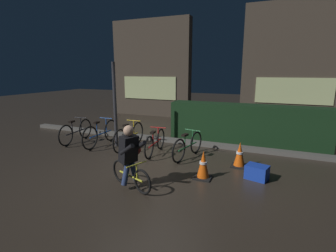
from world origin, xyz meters
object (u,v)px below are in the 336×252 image
Objects in this scene: parked_bike_left_mid at (101,133)px; traffic_cone_near at (203,165)px; parked_bike_center_left at (129,136)px; traffic_cone_far at (240,155)px; street_post at (115,105)px; parked_bike_center_right at (155,142)px; cyclist at (130,157)px; parked_bike_leftmost at (76,131)px; blue_crate at (257,172)px; parked_bike_right_mid at (188,146)px.

parked_bike_left_mid reaches higher than traffic_cone_near.
parked_bike_left_mid is at bearing 92.36° from parked_bike_center_left.
traffic_cone_near is 1.16m from traffic_cone_far.
traffic_cone_far is (3.68, -0.32, -0.95)m from street_post.
cyclist is at bearing -172.36° from parked_bike_center_right.
parked_bike_leftmost is 5.11m from traffic_cone_far.
parked_bike_center_right is (1.89, -0.11, -0.04)m from parked_bike_left_mid.
cyclist is (2.34, -2.14, 0.27)m from parked_bike_left_mid.
street_post reaches higher than blue_crate.
street_post is 1.01m from parked_bike_left_mid.
parked_bike_right_mid reaches higher than traffic_cone_near.
parked_bike_left_mid is at bearing 99.87° from parked_bike_right_mid.
parked_bike_right_mid is (2.82, -0.07, -0.04)m from parked_bike_left_mid.
street_post is 1.70m from parked_bike_leftmost.
parked_bike_center_right is at bearing 177.67° from traffic_cone_far.
street_post is 2.99m from cyclist.
parked_bike_center_left reaches higher than parked_bike_center_right.
cyclist is at bearing -148.85° from parked_bike_center_left.
parked_bike_leftmost is at bearing 178.02° from traffic_cone_far.
traffic_cone_near is (1.64, -1.07, -0.03)m from parked_bike_center_right.
parked_bike_leftmost is 4.64m from traffic_cone_near.
parked_bike_leftmost reaches higher than traffic_cone_near.
parked_bike_right_mid reaches higher than blue_crate.
parked_bike_center_left is at bearing 166.99° from blue_crate.
parked_bike_right_mid is (1.85, -0.13, -0.04)m from parked_bike_center_left.
parked_bike_left_mid reaches higher than traffic_cone_far.
parked_bike_left_mid is at bearing 177.28° from traffic_cone_far.
street_post is 5.65× the size of blue_crate.
parked_bike_leftmost reaches higher than parked_bike_center_right.
parked_bike_center_left is 2.84× the size of traffic_cone_far.
parked_bike_center_right reaches higher than traffic_cone_near.
blue_crate is 0.35× the size of cyclist.
street_post is at bearing 167.66° from blue_crate.
parked_bike_leftmost is 0.95× the size of parked_bike_center_left.
blue_crate is (1.77, -0.71, -0.17)m from parked_bike_right_mid.
parked_bike_right_mid is 2.14m from cyclist.
parked_bike_center_right reaches higher than traffic_cone_far.
traffic_cone_far is (0.62, 0.98, -0.00)m from traffic_cone_near.
parked_bike_center_left reaches higher than traffic_cone_near.
traffic_cone_far is (3.18, -0.25, -0.07)m from parked_bike_center_left.
street_post is 3.45m from traffic_cone_near.
parked_bike_leftmost reaches higher than traffic_cone_far.
parked_bike_center_left is 1.14× the size of parked_bike_right_mid.
traffic_cone_far is at bearing -97.32° from parked_bike_center_right.
parked_bike_leftmost is 1.30× the size of cyclist.
traffic_cone_near reaches higher than traffic_cone_far.
blue_crate is 2.67m from cyclist.
street_post is 1.70m from parked_bike_center_right.
street_post is at bearing -76.77° from parked_bike_left_mid.
street_post is at bearing 75.95° from parked_bike_center_right.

